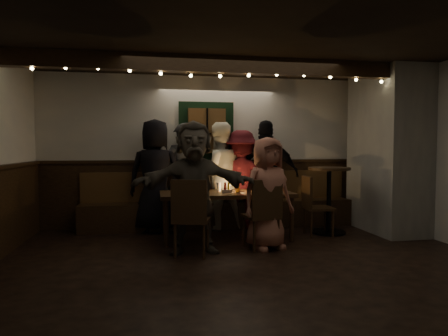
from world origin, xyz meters
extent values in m
cube|color=black|center=(0.00, 0.00, -0.01)|extent=(6.00, 5.00, 0.01)
cube|color=black|center=(0.00, 0.00, 2.60)|extent=(6.00, 5.00, 0.01)
cube|color=silver|center=(0.00, 2.50, 1.30)|extent=(6.00, 0.01, 2.60)
cube|color=black|center=(0.00, 2.48, 0.55)|extent=(6.00, 0.05, 1.10)
cube|color=slate|center=(2.65, 1.50, 1.30)|extent=(0.70, 1.40, 2.60)
cube|color=black|center=(0.00, 2.23, 0.23)|extent=(4.60, 0.45, 0.45)
cube|color=brown|center=(0.00, 2.41, 0.70)|extent=(4.60, 0.06, 0.50)
cube|color=black|center=(-0.20, 2.44, 1.65)|extent=(0.95, 0.04, 1.00)
cube|color=brown|center=(-0.20, 2.38, 1.65)|extent=(0.64, 0.12, 0.76)
cube|color=black|center=(0.00, 1.00, 2.49)|extent=(6.00, 0.16, 0.22)
sphere|color=#FFE599|center=(-2.60, 0.98, 2.36)|extent=(0.04, 0.04, 0.04)
sphere|color=#FFE599|center=(-2.20, 0.98, 2.38)|extent=(0.04, 0.04, 0.04)
sphere|color=#FFE599|center=(-1.80, 0.98, 2.39)|extent=(0.04, 0.04, 0.04)
sphere|color=#FFE599|center=(-1.40, 0.98, 2.37)|extent=(0.04, 0.04, 0.04)
sphere|color=#FFE599|center=(-1.00, 0.98, 2.35)|extent=(0.04, 0.04, 0.04)
sphere|color=#FFE599|center=(-0.60, 0.98, 2.33)|extent=(0.04, 0.04, 0.04)
sphere|color=#FFE599|center=(-0.20, 0.98, 2.34)|extent=(0.04, 0.04, 0.04)
sphere|color=#FFE599|center=(0.20, 0.98, 2.36)|extent=(0.04, 0.04, 0.04)
sphere|color=#FFE599|center=(0.60, 0.98, 2.38)|extent=(0.04, 0.04, 0.04)
sphere|color=#FFE599|center=(1.00, 0.98, 2.39)|extent=(0.04, 0.04, 0.04)
sphere|color=#FFE599|center=(1.40, 0.98, 2.37)|extent=(0.04, 0.04, 0.04)
sphere|color=#FFE599|center=(1.80, 0.98, 2.35)|extent=(0.04, 0.04, 0.04)
sphere|color=#FFE599|center=(2.20, 0.98, 2.33)|extent=(0.04, 0.04, 0.04)
sphere|color=#FFE599|center=(2.60, 0.98, 2.34)|extent=(0.04, 0.04, 0.04)
cube|color=black|center=(-0.04, 1.40, 0.67)|extent=(1.96, 0.84, 0.06)
cylinder|color=black|center=(-0.94, 1.06, 0.32)|extent=(0.07, 0.07, 0.64)
cylinder|color=black|center=(-0.94, 1.74, 0.32)|extent=(0.07, 0.07, 0.64)
cylinder|color=black|center=(0.87, 1.06, 0.32)|extent=(0.07, 0.07, 0.64)
cylinder|color=black|center=(0.87, 1.74, 0.32)|extent=(0.07, 0.07, 0.64)
cylinder|color=#BF7226|center=(-0.74, 1.47, 0.76)|extent=(0.07, 0.07, 0.13)
cylinder|color=#BF7226|center=(-0.36, 1.17, 0.76)|extent=(0.07, 0.07, 0.13)
cylinder|color=silver|center=(-0.13, 1.55, 0.76)|extent=(0.07, 0.07, 0.13)
cylinder|color=#BF7226|center=(0.12, 1.35, 0.76)|extent=(0.07, 0.07, 0.13)
cylinder|color=silver|center=(0.48, 1.61, 0.76)|extent=(0.07, 0.07, 0.13)
cylinder|color=#BF7226|center=(0.73, 1.25, 0.76)|extent=(0.07, 0.07, 0.13)
cylinder|color=white|center=(-0.55, 1.12, 0.71)|extent=(0.24, 0.24, 0.01)
cube|color=#B2B2B7|center=(-0.04, 1.35, 0.72)|extent=(0.15, 0.09, 0.05)
cylinder|color=#990C0C|center=(-0.07, 1.35, 0.77)|extent=(0.03, 0.03, 0.15)
cylinder|color=gold|center=(-0.01, 1.35, 0.77)|extent=(0.03, 0.03, 0.15)
cylinder|color=silver|center=(0.15, 1.45, 0.74)|extent=(0.05, 0.05, 0.07)
sphere|color=#FFB24C|center=(0.15, 1.45, 0.79)|extent=(0.03, 0.03, 0.03)
cube|color=black|center=(-0.63, 0.57, 0.45)|extent=(0.54, 0.54, 0.04)
cube|color=black|center=(-0.69, 0.37, 0.72)|extent=(0.44, 0.16, 0.50)
cylinder|color=black|center=(-0.41, 0.69, 0.22)|extent=(0.04, 0.04, 0.43)
cylinder|color=black|center=(-0.51, 0.35, 0.22)|extent=(0.04, 0.04, 0.43)
cylinder|color=black|center=(-0.76, 0.79, 0.22)|extent=(0.04, 0.04, 0.43)
cylinder|color=black|center=(-0.85, 0.44, 0.22)|extent=(0.04, 0.04, 0.43)
cube|color=black|center=(0.31, 0.73, 0.44)|extent=(0.50, 0.50, 0.04)
cube|color=black|center=(0.35, 0.54, 0.70)|extent=(0.43, 0.11, 0.49)
cylinder|color=black|center=(0.46, 0.93, 0.21)|extent=(0.04, 0.04, 0.42)
cylinder|color=black|center=(0.51, 0.59, 0.21)|extent=(0.04, 0.04, 0.42)
cylinder|color=black|center=(0.11, 0.87, 0.21)|extent=(0.04, 0.04, 0.42)
cylinder|color=black|center=(0.17, 0.53, 0.21)|extent=(0.04, 0.04, 0.42)
cube|color=black|center=(1.41, 1.35, 0.43)|extent=(0.44, 0.44, 0.04)
cube|color=black|center=(1.22, 1.37, 0.69)|extent=(0.07, 0.42, 0.48)
cylinder|color=black|center=(1.57, 1.17, 0.20)|extent=(0.04, 0.04, 0.41)
cylinder|color=black|center=(1.23, 1.20, 0.20)|extent=(0.04, 0.04, 0.41)
cylinder|color=black|center=(1.59, 1.51, 0.20)|extent=(0.04, 0.04, 0.41)
cylinder|color=black|center=(1.25, 1.53, 0.20)|extent=(0.04, 0.04, 0.41)
cylinder|color=black|center=(1.64, 1.49, 0.02)|extent=(0.54, 0.54, 0.03)
cylinder|color=black|center=(1.64, 1.49, 0.52)|extent=(0.07, 0.07, 1.03)
cylinder|color=black|center=(1.64, 1.49, 1.03)|extent=(0.66, 0.66, 0.04)
imported|color=black|center=(-1.07, 2.08, 0.91)|extent=(0.99, 0.75, 1.82)
imported|color=#2C2C2D|center=(-0.63, 2.13, 0.88)|extent=(0.71, 0.52, 1.76)
imported|color=white|center=(-0.03, 2.16, 0.89)|extent=(0.97, 0.81, 1.79)
imported|color=#410D13|center=(0.35, 2.12, 0.83)|extent=(1.17, 0.81, 1.66)
imported|color=black|center=(0.79, 2.11, 0.91)|extent=(1.16, 0.78, 1.83)
imported|color=#443C32|center=(-0.59, 0.70, 0.86)|extent=(1.61, 0.54, 1.72)
imported|color=#A4624E|center=(0.40, 0.72, 0.75)|extent=(0.84, 0.67, 1.51)
camera|label=1|loc=(-1.10, -4.43, 1.37)|focal=32.00mm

